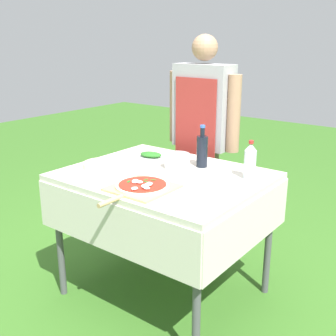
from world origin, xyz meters
The scene contains 9 objects.
ground_plane centered at (0.00, 0.00, 0.00)m, with size 12.00×12.00×0.00m, color #386B23.
prep_table centered at (0.00, 0.00, 0.72)m, with size 1.16×0.94×0.81m.
person_cook centered at (-0.19, 0.70, 0.95)m, with size 0.60×0.21×1.60m.
pizza_on_peel centered at (0.07, -0.29, 0.82)m, with size 0.31×0.48×0.05m.
oil_bottle centered at (0.10, 0.25, 0.91)m, with size 0.07×0.07×0.26m.
water_bottle centered at (0.44, 0.22, 0.91)m, with size 0.07×0.07×0.22m.
herb_container centered at (-0.28, 0.21, 0.83)m, with size 0.20×0.15×0.04m.
mixing_tub centered at (0.00, 0.13, 0.85)m, with size 0.15×0.15×0.09m, color silver.
plate_stack centered at (-0.38, -0.14, 0.83)m, with size 0.24×0.24×0.03m.
Camera 1 is at (1.46, -1.86, 1.58)m, focal length 45.00 mm.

